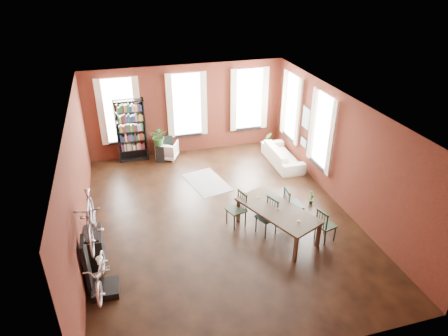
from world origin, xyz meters
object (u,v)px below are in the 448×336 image
object	(u,v)px
white_armchair	(167,149)
dining_table	(277,221)
dining_chair_b	(236,210)
dining_chair_d	(293,205)
dining_chair_c	(326,225)
console_table	(95,247)
dining_chair_a	(266,217)
plant_stand	(160,153)
bookshelf	(131,131)
bicycle_floor	(98,259)
bike_trainer	(106,289)
cream_sofa	(283,153)

from	to	relation	value
white_armchair	dining_table	bearing A→B (deg)	136.27
dining_chair_b	dining_chair_d	distance (m)	1.55
dining_chair_c	console_table	distance (m)	5.64
white_armchair	console_table	xyz separation A→B (m)	(-2.44, -4.97, 0.05)
dining_chair_a	white_armchair	xyz separation A→B (m)	(-1.82, 5.02, -0.14)
dining_chair_a	white_armchair	size ratio (longest dim) A/B	1.40
console_table	plant_stand	world-z (taller)	console_table
dining_chair_d	plant_stand	world-z (taller)	dining_chair_d
dining_chair_c	bookshelf	bearing A→B (deg)	19.23
plant_stand	bicycle_floor	distance (m)	6.28
dining_chair_d	plant_stand	xyz separation A→B (m)	(-2.97, 4.58, -0.21)
dining_chair_d	bookshelf	distance (m)	6.30
dining_chair_c	dining_chair_d	distance (m)	1.09
dining_chair_c	bike_trainer	distance (m)	5.43
plant_stand	bike_trainer	bearing A→B (deg)	-108.48
dining_chair_c	cream_sofa	world-z (taller)	dining_chair_c
dining_chair_d	bike_trainer	bearing A→B (deg)	107.46
dining_chair_a	bike_trainer	world-z (taller)	dining_chair_a
bicycle_floor	dining_chair_b	bearing A→B (deg)	27.96
dining_chair_a	cream_sofa	size ratio (longest dim) A/B	0.47
dining_chair_b	dining_chair_c	distance (m)	2.33
dining_chair_a	bicycle_floor	distance (m)	4.26
white_armchair	bicycle_floor	size ratio (longest dim) A/B	0.46
bike_trainer	console_table	size ratio (longest dim) A/B	0.71
dining_chair_d	white_armchair	size ratio (longest dim) A/B	1.46
dining_chair_a	dining_chair_d	world-z (taller)	dining_chair_d
plant_stand	dining_chair_b	bearing A→B (deg)	-71.65
dining_chair_a	dining_chair_b	bearing A→B (deg)	-151.49
bookshelf	plant_stand	size ratio (longest dim) A/B	3.68
dining_table	dining_chair_d	distance (m)	0.77
dining_chair_b	bookshelf	bearing A→B (deg)	-171.36
dining_chair_c	bicycle_floor	distance (m)	5.47
dining_chair_b	bicycle_floor	distance (m)	3.83
bookshelf	bicycle_floor	size ratio (longest dim) A/B	1.46
dining_table	cream_sofa	world-z (taller)	cream_sofa
dining_table	dining_chair_c	world-z (taller)	dining_chair_c
dining_chair_a	plant_stand	xyz separation A→B (m)	(-2.09, 4.88, -0.19)
white_armchair	bike_trainer	xyz separation A→B (m)	(-2.25, -6.07, -0.26)
white_armchair	cream_sofa	size ratio (longest dim) A/B	0.33
cream_sofa	plant_stand	bearing A→B (deg)	71.84
bookshelf	plant_stand	xyz separation A→B (m)	(0.89, -0.37, -0.80)
bookshelf	console_table	bearing A→B (deg)	-103.83
white_armchair	bicycle_floor	distance (m)	6.50
cream_sofa	console_table	distance (m)	7.15
bookshelf	bike_trainer	distance (m)	6.47
dining_chair_d	cream_sofa	world-z (taller)	dining_chair_d
cream_sofa	bike_trainer	size ratio (longest dim) A/B	3.68
dining_table	dining_chair_d	size ratio (longest dim) A/B	2.17
dining_chair_a	cream_sofa	bearing A→B (deg)	128.60
dining_chair_a	white_armchair	distance (m)	5.34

